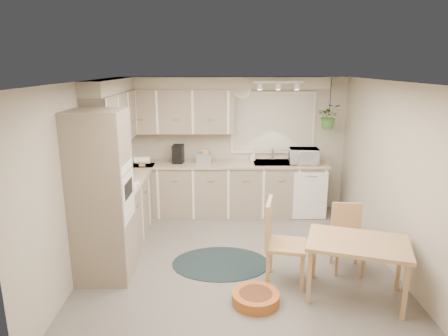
% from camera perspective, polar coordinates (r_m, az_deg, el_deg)
% --- Properties ---
extents(floor, '(4.20, 4.20, 0.00)m').
position_cam_1_polar(floor, '(5.62, 1.99, -13.04)').
color(floor, slate).
rests_on(floor, ground).
extents(ceiling, '(4.20, 4.20, 0.00)m').
position_cam_1_polar(ceiling, '(4.98, 2.23, 12.23)').
color(ceiling, silver).
rests_on(ceiling, wall_back).
extents(wall_back, '(4.00, 0.04, 2.40)m').
position_cam_1_polar(wall_back, '(7.22, 1.35, 3.34)').
color(wall_back, '#ADA38F').
rests_on(wall_back, floor).
extents(wall_front, '(4.00, 0.04, 2.40)m').
position_cam_1_polar(wall_front, '(3.21, 3.84, -11.36)').
color(wall_front, '#ADA38F').
rests_on(wall_front, floor).
extents(wall_left, '(0.04, 4.20, 2.40)m').
position_cam_1_polar(wall_left, '(5.46, -19.37, -1.16)').
color(wall_left, '#ADA38F').
rests_on(wall_left, floor).
extents(wall_right, '(0.04, 4.20, 2.40)m').
position_cam_1_polar(wall_right, '(5.63, 22.88, -1.03)').
color(wall_right, '#ADA38F').
rests_on(wall_right, floor).
extents(base_cab_left, '(0.60, 1.85, 0.90)m').
position_cam_1_polar(base_cab_left, '(6.40, -13.79, -5.53)').
color(base_cab_left, gray).
rests_on(base_cab_left, floor).
extents(base_cab_back, '(3.60, 0.60, 0.90)m').
position_cam_1_polar(base_cab_back, '(7.11, -0.23, -3.08)').
color(base_cab_back, gray).
rests_on(base_cab_back, floor).
extents(counter_left, '(0.64, 1.89, 0.04)m').
position_cam_1_polar(counter_left, '(6.26, -13.96, -1.48)').
color(counter_left, tan).
rests_on(counter_left, base_cab_left).
extents(counter_back, '(3.64, 0.64, 0.04)m').
position_cam_1_polar(counter_back, '(6.97, -0.23, 0.58)').
color(counter_back, tan).
rests_on(counter_back, base_cab_back).
extents(oven_stack, '(0.65, 0.65, 2.10)m').
position_cam_1_polar(oven_stack, '(5.06, -17.06, -3.95)').
color(oven_stack, gray).
rests_on(oven_stack, floor).
extents(wall_oven_face, '(0.02, 0.56, 0.58)m').
position_cam_1_polar(wall_oven_face, '(4.98, -13.52, -4.01)').
color(wall_oven_face, silver).
rests_on(wall_oven_face, oven_stack).
extents(upper_cab_left, '(0.35, 2.00, 0.75)m').
position_cam_1_polar(upper_cab_left, '(6.23, -15.42, 6.87)').
color(upper_cab_left, gray).
rests_on(upper_cab_left, wall_left).
extents(upper_cab_back, '(2.00, 0.35, 0.75)m').
position_cam_1_polar(upper_cab_back, '(6.98, -6.89, 8.05)').
color(upper_cab_back, gray).
rests_on(upper_cab_back, wall_back).
extents(soffit_left, '(0.30, 2.00, 0.20)m').
position_cam_1_polar(soffit_left, '(6.20, -15.95, 11.21)').
color(soffit_left, '#ADA38F').
rests_on(soffit_left, wall_left).
extents(soffit_back, '(3.60, 0.30, 0.20)m').
position_cam_1_polar(soffit_back, '(6.93, -0.25, 12.05)').
color(soffit_back, '#ADA38F').
rests_on(soffit_back, wall_back).
extents(cooktop, '(0.52, 0.58, 0.02)m').
position_cam_1_polar(cooktop, '(5.71, -15.17, -2.83)').
color(cooktop, silver).
rests_on(cooktop, counter_left).
extents(range_hood, '(0.40, 0.60, 0.14)m').
position_cam_1_polar(range_hood, '(5.60, -15.67, 1.62)').
color(range_hood, silver).
rests_on(range_hood, upper_cab_left).
extents(window_blinds, '(1.40, 0.02, 1.00)m').
position_cam_1_polar(window_blinds, '(7.18, 7.00, 6.41)').
color(window_blinds, beige).
rests_on(window_blinds, wall_back).
extents(window_frame, '(1.50, 0.02, 1.10)m').
position_cam_1_polar(window_frame, '(7.19, 6.99, 6.42)').
color(window_frame, silver).
rests_on(window_frame, wall_back).
extents(sink, '(0.70, 0.48, 0.10)m').
position_cam_1_polar(sink, '(7.05, 7.11, 0.46)').
color(sink, '#999AA0').
rests_on(sink, counter_back).
extents(dishwasher_front, '(0.58, 0.02, 0.83)m').
position_cam_1_polar(dishwasher_front, '(6.99, 12.21, -3.94)').
color(dishwasher_front, silver).
rests_on(dishwasher_front, base_cab_back).
extents(track_light_bar, '(0.80, 0.04, 0.04)m').
position_cam_1_polar(track_light_bar, '(6.60, 7.79, 12.06)').
color(track_light_bar, silver).
rests_on(track_light_bar, ceiling).
extents(wall_clock, '(0.30, 0.03, 0.30)m').
position_cam_1_polar(wall_clock, '(7.07, 2.64, 11.11)').
color(wall_clock, gold).
rests_on(wall_clock, wall_back).
extents(dining_table, '(1.27, 1.03, 0.69)m').
position_cam_1_polar(dining_table, '(4.91, 18.30, -13.56)').
color(dining_table, tan).
rests_on(dining_table, floor).
extents(chair_left, '(0.58, 0.58, 1.04)m').
position_cam_1_polar(chair_left, '(4.94, 8.93, -10.50)').
color(chair_left, tan).
rests_on(chair_left, floor).
extents(chair_back, '(0.43, 0.43, 0.86)m').
position_cam_1_polar(chair_back, '(5.44, 17.32, -9.67)').
color(chair_back, tan).
rests_on(chair_back, floor).
extents(braided_rug, '(1.32, 1.00, 0.01)m').
position_cam_1_polar(braided_rug, '(5.53, -0.46, -13.45)').
color(braided_rug, black).
rests_on(braided_rug, floor).
extents(pet_bed, '(0.65, 0.65, 0.12)m').
position_cam_1_polar(pet_bed, '(4.72, 4.54, -18.00)').
color(pet_bed, '#BC5D25').
rests_on(pet_bed, floor).
extents(microwave, '(0.50, 0.30, 0.33)m').
position_cam_1_polar(microwave, '(6.99, 11.33, 1.90)').
color(microwave, silver).
rests_on(microwave, counter_back).
extents(soap_bottle, '(0.12, 0.19, 0.08)m').
position_cam_1_polar(soap_bottle, '(7.14, 4.17, 1.37)').
color(soap_bottle, silver).
rests_on(soap_bottle, counter_back).
extents(hanging_plant, '(0.45, 0.49, 0.33)m').
position_cam_1_polar(hanging_plant, '(6.98, 14.76, 6.78)').
color(hanging_plant, '#386C2B').
rests_on(hanging_plant, ceiling).
extents(coffee_maker, '(0.20, 0.24, 0.32)m').
position_cam_1_polar(coffee_maker, '(6.98, -6.58, 2.02)').
color(coffee_maker, black).
rests_on(coffee_maker, counter_back).
extents(toaster, '(0.28, 0.17, 0.16)m').
position_cam_1_polar(toaster, '(6.98, -2.91, 1.44)').
color(toaster, '#999AA0').
rests_on(toaster, counter_back).
extents(knife_block, '(0.13, 0.13, 0.24)m').
position_cam_1_polar(knife_block, '(7.00, -2.55, 1.80)').
color(knife_block, tan).
rests_on(knife_block, counter_back).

